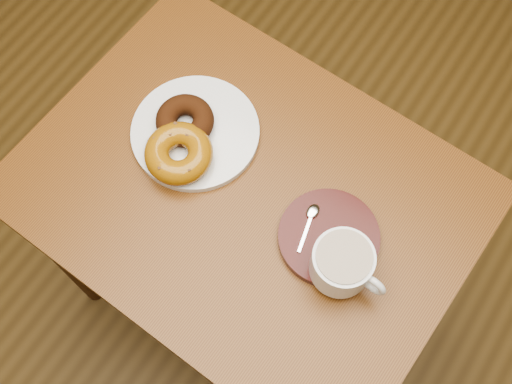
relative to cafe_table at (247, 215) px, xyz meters
The scene contains 8 objects.
ground 0.60m from the cafe_table, 99.57° to the right, with size 6.00×6.00×0.00m, color brown.
cafe_table is the anchor object (origin of this frame).
donut_plate 0.18m from the cafe_table, 163.09° to the left, with size 0.22×0.22×0.01m, color silver.
donut_cinnamon 0.21m from the cafe_table, 165.55° to the left, with size 0.10×0.10×0.04m, color #381B0B.
donut_caramel 0.19m from the cafe_table, behind, with size 0.15×0.15×0.04m.
saucer 0.20m from the cafe_table, ahead, with size 0.16×0.16×0.02m, color #320906.
coffee_cup 0.26m from the cafe_table, 10.22° to the right, with size 0.13×0.10×0.07m.
teaspoon 0.18m from the cafe_table, ahead, with size 0.03×0.09×0.01m.
Camera 1 is at (0.27, -0.24, 1.69)m, focal length 45.00 mm.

